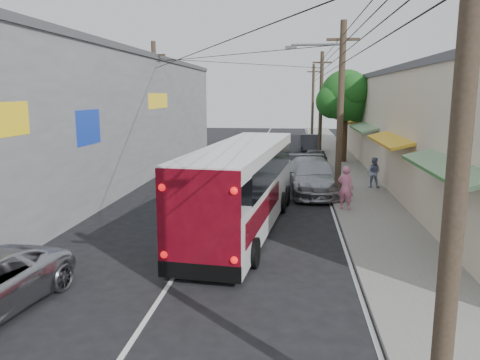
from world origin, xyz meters
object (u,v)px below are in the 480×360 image
object	(u,v)px
coach_bus	(243,186)
pedestrian_near	(345,188)
parked_car_mid	(315,160)
parked_suv	(312,176)
parked_car_far	(310,144)
pedestrian_far	(373,172)

from	to	relation	value
coach_bus	pedestrian_near	distance (m)	5.01
coach_bus	parked_car_mid	xyz separation A→B (m)	(3.21, 13.77, -0.93)
parked_suv	parked_car_far	xyz separation A→B (m)	(0.44, 16.16, -0.09)
coach_bus	parked_suv	size ratio (longest dim) A/B	1.86
parked_suv	parked_car_mid	world-z (taller)	parked_suv
parked_car_mid	parked_car_far	xyz separation A→B (m)	(0.00, 9.03, 0.08)
parked_suv	pedestrian_near	bearing A→B (deg)	-78.17
coach_bus	pedestrian_far	xyz separation A→B (m)	(5.97, 7.87, -0.71)
parked_car_mid	parked_car_far	size ratio (longest dim) A/B	0.86
coach_bus	parked_suv	distance (m)	7.24
coach_bus	parked_suv	world-z (taller)	coach_bus
parked_suv	pedestrian_far	xyz separation A→B (m)	(3.19, 1.22, 0.05)
parked_car_far	parked_car_mid	bearing A→B (deg)	-90.82
pedestrian_far	coach_bus	bearing A→B (deg)	73.47
parked_car_far	pedestrian_far	bearing A→B (deg)	-80.37
parked_car_mid	pedestrian_far	bearing A→B (deg)	-59.53
coach_bus	parked_car_mid	bearing A→B (deg)	82.86
parked_suv	parked_car_far	size ratio (longest dim) A/B	1.27
parked_car_mid	pedestrian_near	bearing A→B (deg)	-80.33
parked_suv	pedestrian_near	xyz separation A→B (m)	(1.24, -3.70, 0.18)
coach_bus	pedestrian_near	bearing A→B (deg)	42.24
coach_bus	parked_car_far	size ratio (longest dim) A/B	2.36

